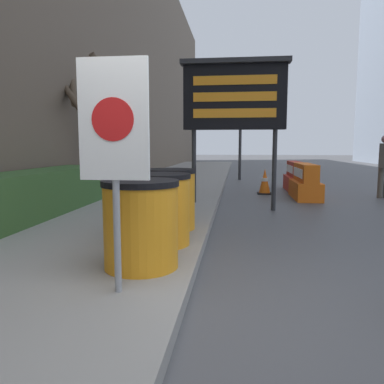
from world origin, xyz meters
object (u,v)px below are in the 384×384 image
barrel_drum_middle (160,209)px  jersey_barrier_orange_far (305,183)px  traffic_cone_near (265,182)px  traffic_light_near_curb (241,117)px  message_board (235,97)px  warning_sign (114,136)px  jersey_barrier_red_striped (295,178)px  barrel_drum_foreground (141,224)px  barrel_drum_back (170,199)px

barrel_drum_middle → jersey_barrier_orange_far: (2.81, 5.66, -0.19)m
traffic_cone_near → traffic_light_near_curb: traffic_light_near_curb is taller
traffic_cone_near → message_board: bearing=-107.3°
jersey_barrier_orange_far → traffic_cone_near: jersey_barrier_orange_far is taller
warning_sign → traffic_cone_near: 8.43m
jersey_barrier_red_striped → warning_sign: bearing=-107.3°
warning_sign → jersey_barrier_orange_far: bearing=68.7°
barrel_drum_middle → message_board: message_board is taller
barrel_drum_foreground → barrel_drum_back: size_ratio=1.00×
barrel_drum_foreground → jersey_barrier_orange_far: barrel_drum_foreground is taller
barrel_drum_back → jersey_barrier_red_striped: 7.17m
barrel_drum_foreground → barrel_drum_back: 1.87m
barrel_drum_foreground → jersey_barrier_orange_far: 7.17m
message_board → jersey_barrier_orange_far: message_board is taller
jersey_barrier_orange_far → jersey_barrier_red_striped: jersey_barrier_orange_far is taller
barrel_drum_middle → jersey_barrier_orange_far: size_ratio=0.53×
barrel_drum_foreground → jersey_barrier_orange_far: size_ratio=0.53×
barrel_drum_middle → traffic_cone_near: (1.80, 6.52, -0.24)m
warning_sign → traffic_cone_near: warning_sign is taller
message_board → jersey_barrier_red_striped: bearing=63.7°
barrel_drum_foreground → barrel_drum_middle: (0.00, 0.94, 0.00)m
jersey_barrier_orange_far → warning_sign: bearing=-111.3°
barrel_drum_middle → jersey_barrier_red_striped: 8.02m
jersey_barrier_red_striped → traffic_light_near_curb: 4.57m
message_board → jersey_barrier_red_striped: (1.91, 3.87, -2.05)m
barrel_drum_foreground → jersey_barrier_red_striped: size_ratio=0.55×
jersey_barrier_red_striped → traffic_cone_near: 1.42m
barrel_drum_back → traffic_light_near_curb: traffic_light_near_curb is taller
barrel_drum_back → traffic_light_near_curb: bearing=83.7°
barrel_drum_middle → jersey_barrier_orange_far: bearing=63.6°
jersey_barrier_red_striped → traffic_cone_near: (-1.01, -0.99, -0.04)m
barrel_drum_foreground → traffic_light_near_curb: (1.10, 12.07, 1.99)m
barrel_drum_foreground → jersey_barrier_orange_far: (2.81, 6.60, -0.19)m
jersey_barrier_orange_far → barrel_drum_back: bearing=-121.1°
traffic_cone_near → traffic_light_near_curb: size_ratio=0.21×
traffic_light_near_curb → barrel_drum_back: bearing=-96.3°
barrel_drum_foreground → barrel_drum_back: same height
warning_sign → jersey_barrier_red_striped: 9.63m
traffic_light_near_curb → barrel_drum_foreground: bearing=-95.2°
traffic_cone_near → jersey_barrier_red_striped: bearing=44.3°
barrel_drum_back → warning_sign: bearing=-90.0°
jersey_barrier_orange_far → traffic_cone_near: bearing=139.5°
warning_sign → jersey_barrier_red_striped: warning_sign is taller
barrel_drum_middle → message_board: (0.90, 3.65, 1.85)m
barrel_drum_back → traffic_cone_near: size_ratio=1.22×
traffic_cone_near → traffic_light_near_curb: 5.17m
warning_sign → jersey_barrier_orange_far: 7.90m
barrel_drum_foreground → barrel_drum_middle: size_ratio=1.00×
message_board → jersey_barrier_orange_far: bearing=46.5°
message_board → barrel_drum_back: bearing=-109.1°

